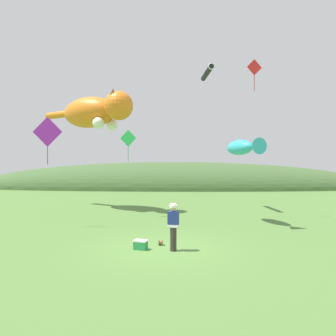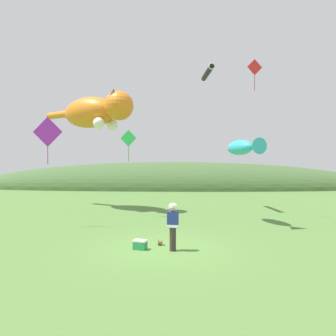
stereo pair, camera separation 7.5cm
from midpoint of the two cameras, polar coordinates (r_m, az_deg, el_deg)
ground_plane at (r=12.90m, az=-0.65°, el=-13.88°), size 120.00×120.00×0.00m
distant_hill_ridge at (r=41.99m, az=0.86°, el=-3.50°), size 52.10×10.71×6.69m
festival_attendant at (r=12.40m, az=0.75°, el=-9.97°), size 0.46×0.34×1.77m
kite_spool at (r=13.40m, az=-1.45°, el=-12.79°), size 0.16×0.24×0.24m
picnic_cooler at (r=12.81m, az=-4.97°, el=-13.16°), size 0.56×0.45×0.36m
kite_giant_cat at (r=23.69m, az=-12.65°, el=9.50°), size 7.36×5.15×2.54m
kite_fish_windsock at (r=17.99m, az=12.79°, el=3.57°), size 1.80×3.21×0.96m
kite_tube_streamer at (r=23.65m, az=6.74°, el=16.16°), size 0.68×3.18×0.44m
kite_diamond_red at (r=20.81m, az=14.70°, el=16.54°), size 0.93×0.25×1.85m
kite_diamond_violet at (r=17.67m, az=-20.38°, el=5.88°), size 1.51×0.03×2.41m
kite_diamond_green at (r=19.92m, az=-7.06°, el=5.11°), size 1.00×0.24×1.92m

